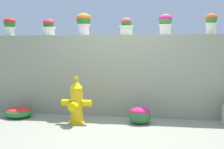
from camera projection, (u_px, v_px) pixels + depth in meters
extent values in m
plane|color=gray|center=(116.00, 130.00, 4.95)|extent=(24.00, 24.00, 0.00)
cube|color=gray|center=(125.00, 75.00, 6.02)|extent=(5.64, 0.39, 1.62)
cylinder|color=silver|center=(10.00, 32.00, 6.33)|extent=(0.17, 0.17, 0.19)
cylinder|color=silver|center=(10.00, 28.00, 6.32)|extent=(0.20, 0.20, 0.03)
sphere|color=#28692A|center=(10.00, 23.00, 6.31)|extent=(0.24, 0.24, 0.24)
ellipsoid|color=red|center=(10.00, 21.00, 6.31)|extent=(0.25, 0.25, 0.13)
cylinder|color=silver|center=(49.00, 31.00, 6.18)|extent=(0.24, 0.24, 0.18)
cylinder|color=silver|center=(49.00, 28.00, 6.17)|extent=(0.28, 0.28, 0.03)
sphere|color=#29522C|center=(49.00, 24.00, 6.16)|extent=(0.22, 0.22, 0.22)
ellipsoid|color=#E63642|center=(49.00, 22.00, 6.16)|extent=(0.23, 0.23, 0.12)
cylinder|color=silver|center=(84.00, 30.00, 6.06)|extent=(0.22, 0.22, 0.23)
cylinder|color=silver|center=(84.00, 25.00, 6.06)|extent=(0.26, 0.26, 0.03)
sphere|color=#296921|center=(84.00, 20.00, 6.05)|extent=(0.29, 0.29, 0.29)
ellipsoid|color=orange|center=(84.00, 17.00, 6.04)|extent=(0.30, 0.30, 0.16)
cylinder|color=beige|center=(126.00, 31.00, 5.92)|extent=(0.24, 0.24, 0.18)
cylinder|color=beige|center=(126.00, 27.00, 5.92)|extent=(0.28, 0.28, 0.03)
sphere|color=#2A5923|center=(126.00, 22.00, 5.91)|extent=(0.20, 0.20, 0.20)
ellipsoid|color=#DB3C4A|center=(126.00, 21.00, 5.91)|extent=(0.21, 0.21, 0.11)
cylinder|color=silver|center=(165.00, 30.00, 5.79)|extent=(0.21, 0.21, 0.20)
cylinder|color=silver|center=(165.00, 25.00, 5.78)|extent=(0.25, 0.25, 0.03)
sphere|color=#367836|center=(165.00, 20.00, 5.77)|extent=(0.25, 0.25, 0.25)
ellipsoid|color=#CC2267|center=(165.00, 18.00, 5.77)|extent=(0.26, 0.26, 0.14)
cylinder|color=beige|center=(211.00, 29.00, 5.70)|extent=(0.18, 0.18, 0.22)
cylinder|color=beige|center=(211.00, 24.00, 5.69)|extent=(0.21, 0.21, 0.03)
sphere|color=#3B742E|center=(211.00, 19.00, 5.68)|extent=(0.22, 0.22, 0.22)
ellipsoid|color=#EE5222|center=(211.00, 17.00, 5.68)|extent=(0.23, 0.23, 0.12)
cylinder|color=gold|center=(77.00, 122.00, 5.38)|extent=(0.29, 0.29, 0.03)
cylinder|color=gold|center=(77.00, 106.00, 5.36)|extent=(0.22, 0.22, 0.64)
cone|color=#DEC007|center=(76.00, 84.00, 5.33)|extent=(0.23, 0.23, 0.15)
cylinder|color=#DEC007|center=(76.00, 78.00, 5.32)|extent=(0.08, 0.08, 0.05)
cylinder|color=#DEC007|center=(66.00, 102.00, 5.39)|extent=(0.16, 0.12, 0.12)
cylinder|color=#DEC007|center=(87.00, 103.00, 5.32)|extent=(0.16, 0.12, 0.12)
cylinder|color=#DEC007|center=(73.00, 107.00, 5.16)|extent=(0.15, 0.18, 0.15)
ellipsoid|color=#2A7432|center=(19.00, 113.00, 5.83)|extent=(0.54, 0.49, 0.22)
ellipsoid|color=red|center=(19.00, 110.00, 5.82)|extent=(0.49, 0.44, 0.12)
ellipsoid|color=#2F6432|center=(140.00, 116.00, 5.35)|extent=(0.40, 0.36, 0.32)
ellipsoid|color=#CC1E5E|center=(140.00, 112.00, 5.34)|extent=(0.36, 0.32, 0.17)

